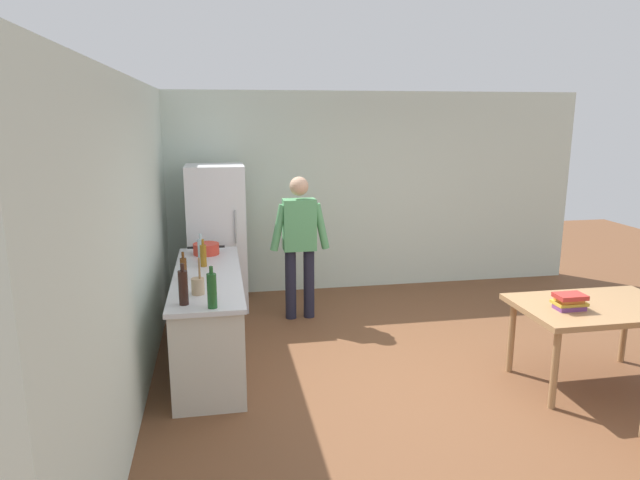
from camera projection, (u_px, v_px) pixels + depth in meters
The scene contains 15 objects.
ground_plane at pixel (431, 380), 5.16m from camera, with size 14.00×14.00×0.00m, color brown.
wall_back at pixel (355, 192), 7.75m from camera, with size 6.40×0.12×2.70m, color silver.
wall_left at pixel (130, 244), 4.60m from camera, with size 0.12×5.60×2.70m, color silver.
kitchen_counter at pixel (209, 318), 5.48m from camera, with size 0.64×2.20×0.90m.
refrigerator at pixel (217, 238), 6.94m from camera, with size 0.70×0.67×1.80m.
person at pixel (299, 238), 6.56m from camera, with size 0.70×0.22×1.70m.
dining_table at pixel (597, 313), 4.98m from camera, with size 1.40×0.90×0.75m.
cooking_pot at pixel (206, 249), 6.12m from camera, with size 0.40×0.28×0.12m.
utensil_jar at pixel (198, 285), 4.75m from camera, with size 0.11×0.11×0.32m.
bottle_wine_green at pixel (212, 290), 4.40m from camera, with size 0.08×0.08×0.34m.
bottle_wine_dark at pixel (183, 287), 4.47m from camera, with size 0.08×0.08×0.34m.
bottle_water_clear at pixel (201, 250), 5.77m from camera, with size 0.07×0.07×0.30m.
bottle_oil_amber at pixel (203, 255), 5.61m from camera, with size 0.06×0.06×0.28m.
bottle_beer_brown at pixel (184, 268), 5.18m from camera, with size 0.06×0.06×0.26m.
book_stack at pixel (570, 301), 4.83m from camera, with size 0.28×0.20×0.14m.
Camera 1 is at (-1.87, -4.49, 2.39)m, focal length 31.49 mm.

